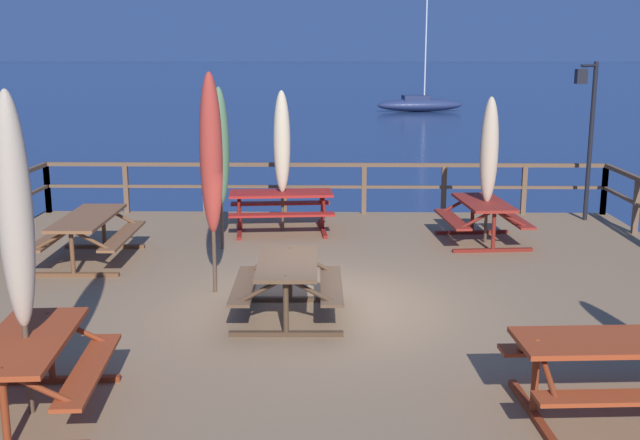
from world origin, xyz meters
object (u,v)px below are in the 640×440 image
(picnic_table_mid_right, at_px, (88,228))
(patio_umbrella_short_back, at_px, (211,155))
(patio_umbrella_tall_front, at_px, (282,143))
(sailboat_distant, at_px, (420,104))
(picnic_table_front_left, at_px, (281,203))
(picnic_table_mid_left, at_px, (483,213))
(patio_umbrella_tall_back_right, at_px, (220,147))
(picnic_table_back_right, at_px, (288,277))
(picnic_table_mid_centre, at_px, (28,359))
(patio_umbrella_tall_back_left, at_px, (489,151))
(lamp_post_hooked, at_px, (587,117))
(picnic_table_front_right, at_px, (624,359))
(patio_umbrella_tall_mid_left, at_px, (15,213))

(picnic_table_mid_right, xyz_separation_m, patio_umbrella_short_back, (2.31, -1.61, 1.43))
(patio_umbrella_tall_front, bearing_deg, sailboat_distant, 80.04)
(picnic_table_front_left, height_order, sailboat_distant, sailboat_distant)
(picnic_table_mid_left, relative_size, patio_umbrella_tall_back_right, 0.65)
(sailboat_distant, bearing_deg, picnic_table_back_right, -98.38)
(picnic_table_mid_centre, relative_size, sailboat_distant, 0.24)
(patio_umbrella_short_back, distance_m, patio_umbrella_tall_back_right, 2.51)
(patio_umbrella_tall_back_left, xyz_separation_m, patio_umbrella_tall_back_right, (-4.71, -0.53, 0.12))
(picnic_table_back_right, distance_m, patio_umbrella_short_back, 2.12)
(picnic_table_mid_left, xyz_separation_m, sailboat_distant, (3.28, 40.46, -0.77))
(picnic_table_mid_left, bearing_deg, patio_umbrella_tall_front, 166.79)
(picnic_table_mid_centre, height_order, picnic_table_front_left, same)
(picnic_table_mid_right, bearing_deg, sailboat_distant, 76.57)
(picnic_table_mid_centre, height_order, patio_umbrella_tall_back_right, patio_umbrella_tall_back_right)
(picnic_table_mid_right, distance_m, picnic_table_back_right, 4.36)
(patio_umbrella_tall_back_right, height_order, lamp_post_hooked, lamp_post_hooked)
(picnic_table_mid_left, bearing_deg, picnic_table_front_right, -89.59)
(picnic_table_mid_centre, relative_size, patio_umbrella_tall_back_right, 0.67)
(patio_umbrella_tall_mid_left, distance_m, patio_umbrella_tall_back_right, 6.39)
(lamp_post_hooked, distance_m, sailboat_distant, 38.71)
(picnic_table_front_left, bearing_deg, patio_umbrella_tall_back_right, -124.70)
(patio_umbrella_tall_mid_left, height_order, patio_umbrella_tall_back_left, patio_umbrella_tall_mid_left)
(picnic_table_front_left, bearing_deg, patio_umbrella_tall_mid_left, -103.88)
(picnic_table_mid_right, xyz_separation_m, patio_umbrella_tall_mid_left, (1.11, -5.44, 1.40))
(patio_umbrella_short_back, distance_m, sailboat_distant, 44.21)
(picnic_table_mid_centre, distance_m, picnic_table_front_left, 7.94)
(patio_umbrella_short_back, bearing_deg, patio_umbrella_tall_mid_left, -107.37)
(lamp_post_hooked, height_order, sailboat_distant, sailboat_distant)
(picnic_table_mid_right, bearing_deg, lamp_post_hooked, 19.71)
(picnic_table_mid_centre, height_order, picnic_table_mid_right, same)
(picnic_table_mid_right, height_order, picnic_table_back_right, same)
(patio_umbrella_tall_front, bearing_deg, patio_umbrella_tall_mid_left, -104.02)
(picnic_table_mid_centre, distance_m, picnic_table_back_right, 3.60)
(patio_umbrella_tall_mid_left, distance_m, patio_umbrella_tall_front, 7.95)
(picnic_table_back_right, bearing_deg, picnic_table_front_left, 94.81)
(patio_umbrella_tall_back_left, xyz_separation_m, sailboat_distant, (3.22, 40.46, -1.89))
(picnic_table_mid_right, distance_m, patio_umbrella_short_back, 3.16)
(patio_umbrella_short_back, xyz_separation_m, patio_umbrella_tall_back_right, (-0.24, 2.49, -0.20))
(picnic_table_front_right, height_order, patio_umbrella_tall_front, patio_umbrella_tall_front)
(sailboat_distant, bearing_deg, patio_umbrella_tall_back_left, -94.55)
(patio_umbrella_tall_mid_left, distance_m, lamp_post_hooked, 11.77)
(picnic_table_front_left, distance_m, lamp_post_hooked, 6.32)
(patio_umbrella_short_back, bearing_deg, picnic_table_back_right, -44.22)
(picnic_table_mid_right, height_order, picnic_table_mid_left, same)
(picnic_table_mid_right, xyz_separation_m, patio_umbrella_tall_back_right, (2.07, 0.88, 1.23))
(picnic_table_front_right, height_order, patio_umbrella_tall_back_left, patio_umbrella_tall_back_left)
(patio_umbrella_short_back, relative_size, patio_umbrella_tall_front, 1.16)
(patio_umbrella_tall_mid_left, relative_size, patio_umbrella_short_back, 0.98)
(picnic_table_front_right, height_order, patio_umbrella_tall_mid_left, patio_umbrella_tall_mid_left)
(picnic_table_mid_left, bearing_deg, picnic_table_mid_right, -168.16)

